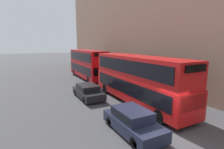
# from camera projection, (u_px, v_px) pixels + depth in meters

# --- Properties ---
(ground_plane) EXTENTS (200.00, 200.00, 0.00)m
(ground_plane) POSITION_uv_depth(u_px,v_px,m) (168.00, 134.00, 10.35)
(ground_plane) COLOR #424244
(bus_leading) EXTENTS (2.59, 11.47, 4.22)m
(bus_leading) POSITION_uv_depth(u_px,v_px,m) (137.00, 77.00, 15.36)
(bus_leading) COLOR red
(bus_leading) RESTS_ON ground
(bus_second_in_queue) EXTENTS (2.59, 10.15, 4.29)m
(bus_second_in_queue) POSITION_uv_depth(u_px,v_px,m) (88.00, 63.00, 26.49)
(bus_second_in_queue) COLOR #A80F14
(bus_second_in_queue) RESTS_ON ground
(car_dark_sedan) EXTENTS (1.86, 4.32, 1.46)m
(car_dark_sedan) POSITION_uv_depth(u_px,v_px,m) (133.00, 121.00, 10.35)
(car_dark_sedan) COLOR #1E2338
(car_dark_sedan) RESTS_ON ground
(car_hatchback) EXTENTS (1.90, 4.31, 1.33)m
(car_hatchback) POSITION_uv_depth(u_px,v_px,m) (88.00, 91.00, 17.03)
(car_hatchback) COLOR black
(car_hatchback) RESTS_ON ground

